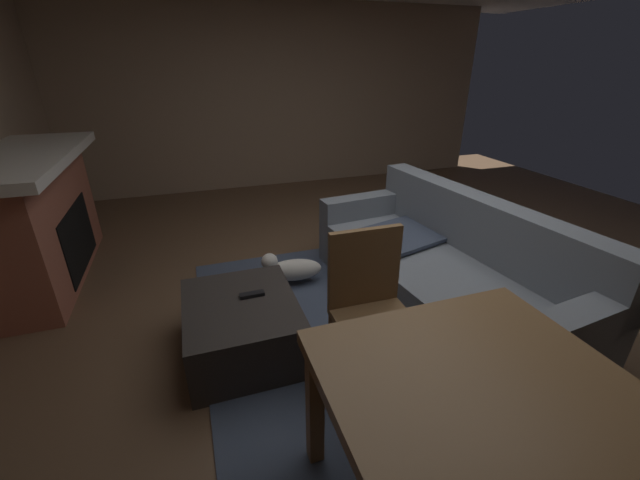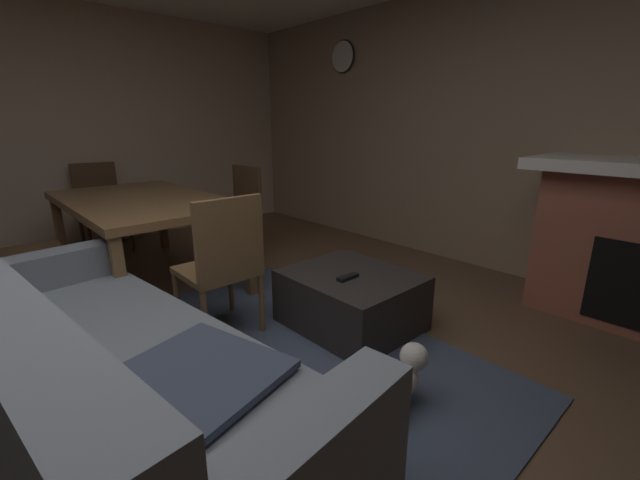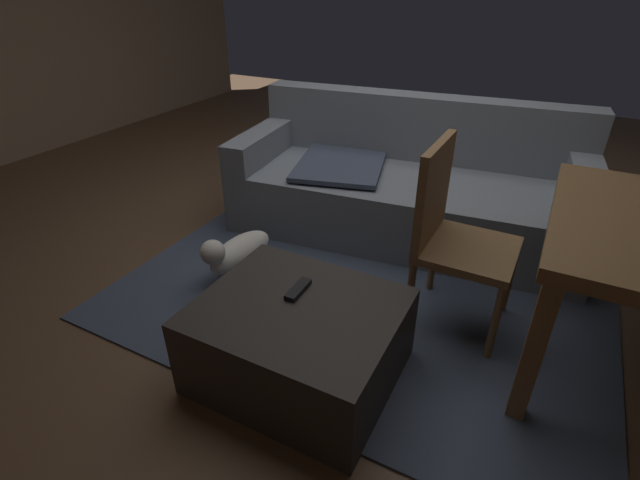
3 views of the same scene
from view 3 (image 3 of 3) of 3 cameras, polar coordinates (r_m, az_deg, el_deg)
floor at (r=3.14m, az=5.22°, el=-0.38°), size 8.66×8.66×0.00m
area_rug at (r=2.71m, az=5.35°, el=-5.69°), size 2.60×2.00×0.01m
couch at (r=3.24m, az=10.48°, el=6.30°), size 2.33×1.16×0.86m
ottoman_coffee_table at (r=2.08m, az=-2.59°, el=-12.19°), size 0.83×0.71×0.38m
tv_remote at (r=2.02m, az=-2.69°, el=-6.06°), size 0.05×0.16×0.02m
dining_chair_west at (r=2.30m, az=15.80°, el=1.37°), size 0.45×0.45×0.93m
small_dog at (r=2.77m, az=-10.13°, el=-1.42°), size 0.24×0.52×0.27m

